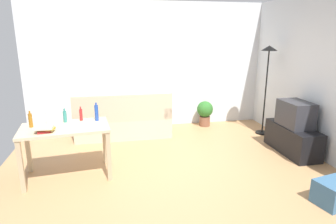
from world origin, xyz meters
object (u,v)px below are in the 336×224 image
object	(u,v)px
couch	(123,121)
desk	(65,134)
storage_box	(336,193)
book_stack	(44,129)
bottle_clear	(48,118)
bottle_blue	(97,113)
potted_plant	(205,112)
tv	(296,114)
bottle_red	(81,115)
bottle_tall	(65,116)
torchiere_lamp	(268,66)
bottle_amber	(30,120)
tv_stand	(292,139)

from	to	relation	value
couch	desk	bearing A→B (deg)	61.56
storage_box	book_stack	size ratio (longest dim) A/B	1.87
bottle_clear	bottle_blue	distance (m)	0.68
potted_plant	book_stack	distance (m)	3.67
bottle_clear	couch	bearing A→B (deg)	52.39
tv	bottle_red	world-z (taller)	bottle_red
couch	bottle_clear	xyz separation A→B (m)	(-1.12, -1.45, 0.55)
bottle_tall	storage_box	bearing A→B (deg)	-25.89
tv	bottle_clear	size ratio (longest dim) A/B	2.79
potted_plant	storage_box	distance (m)	3.38
torchiere_lamp	desk	size ratio (longest dim) A/B	1.43
bottle_amber	bottle_red	bearing A→B (deg)	17.40
tv_stand	torchiere_lamp	world-z (taller)	torchiere_lamp
storage_box	bottle_amber	world-z (taller)	bottle_amber
bottle_blue	tv	bearing A→B (deg)	-0.89
bottle_amber	book_stack	distance (m)	0.36
tv	storage_box	size ratio (longest dim) A/B	1.25
torchiere_lamp	storage_box	size ratio (longest dim) A/B	3.77
desk	potted_plant	size ratio (longest dim) A/B	2.23
bottle_red	bottle_tall	bearing A→B (deg)	-167.46
tv_stand	book_stack	size ratio (longest dim) A/B	4.28
tv	storage_box	xyz separation A→B (m)	(-0.45, -1.55, -0.55)
tv_stand	bottle_amber	xyz separation A→B (m)	(-4.19, -0.10, 0.62)
bottle_red	potted_plant	bearing A→B (deg)	33.55
desk	book_stack	xyz separation A→B (m)	(-0.23, -0.21, 0.16)
couch	book_stack	size ratio (longest dim) A/B	7.36
tv_stand	bottle_clear	bearing A→B (deg)	89.90
tv_stand	bottle_red	size ratio (longest dim) A/B	5.13
desk	bottle_blue	distance (m)	0.54
tv	torchiere_lamp	xyz separation A→B (m)	(-0.00, 1.03, 0.71)
torchiere_lamp	bottle_clear	size ratio (longest dim) A/B	8.41
couch	storage_box	size ratio (longest dim) A/B	3.94
potted_plant	desk	bearing A→B (deg)	-144.63
couch	bottle_clear	world-z (taller)	bottle_clear
torchiere_lamp	desk	distance (m)	4.00
tv	torchiere_lamp	bearing A→B (deg)	0.20
book_stack	tv_stand	bearing A→B (deg)	5.33
desk	bottle_red	size ratio (longest dim) A/B	5.91
storage_box	bottle_blue	bearing A→B (deg)	150.68
couch	bottle_tall	distance (m)	1.75
potted_plant	bottle_red	distance (m)	3.06
book_stack	potted_plant	bearing A→B (deg)	36.03
torchiere_lamp	bottle_red	xyz separation A→B (m)	(-3.54, -0.92, -0.56)
couch	book_stack	bearing A→B (deg)	58.93
bottle_amber	bottle_blue	size ratio (longest dim) A/B	0.85
tv_stand	storage_box	size ratio (longest dim) A/B	2.29
potted_plant	bottle_red	size ratio (longest dim) A/B	2.66
torchiere_lamp	bottle_red	distance (m)	3.70
storage_box	tv_stand	bearing A→B (deg)	74.07
tv	bottle_red	xyz separation A→B (m)	(-3.54, 0.10, 0.15)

